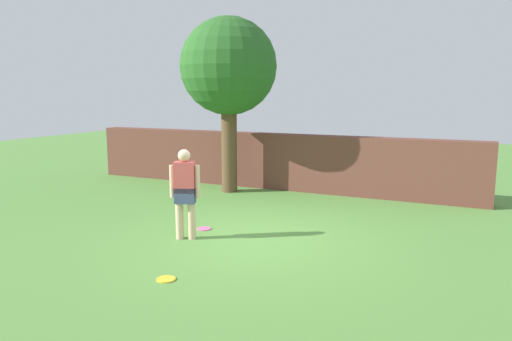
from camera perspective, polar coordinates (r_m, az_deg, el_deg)
The scene contains 6 objects.
ground_plane at distance 8.72m, azimuth -0.79°, elevation -8.06°, with size 40.00×40.00×0.00m, color #568C3D.
brick_wall at distance 13.12m, azimuth 1.73°, elevation 1.17°, with size 11.10×0.50×1.50m, color brown.
tree at distance 12.50m, azimuth -3.30°, elevation 12.08°, with size 2.49×2.49×4.51m.
person at distance 8.55m, azimuth -8.48°, elevation -2.30°, with size 0.51×0.34×1.62m.
frisbee_yellow at distance 6.99m, azimuth -10.69°, elevation -12.62°, with size 0.27×0.27×0.02m, color yellow.
frisbee_pink at distance 9.32m, azimuth -6.22°, elevation -6.91°, with size 0.27×0.27×0.02m, color pink.
Camera 1 is at (3.62, -7.49, 2.60)m, focal length 33.53 mm.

